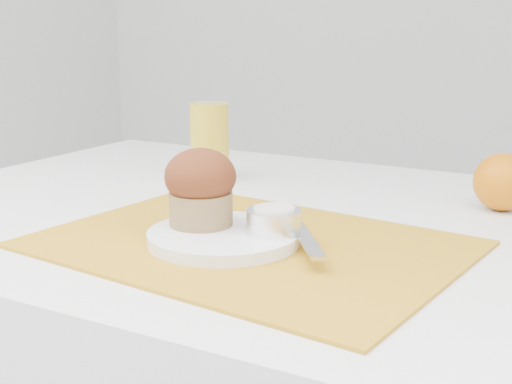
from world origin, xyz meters
The scene contains 10 objects.
placemat centered at (0.02, -0.09, 0.75)m, with size 0.49×0.36×0.00m, color #BF861A.
plate centered at (-0.01, -0.11, 0.76)m, with size 0.18×0.18×0.01m, color white.
ramekin centered at (0.05, -0.08, 0.78)m, with size 0.07×0.07×0.03m, color white.
cream centered at (0.05, -0.08, 0.80)m, with size 0.05×0.05×0.01m, color silver.
raspberry_near centered at (0.03, -0.05, 0.78)m, with size 0.02×0.02×0.02m, color #57020F.
raspberry_far centered at (0.02, -0.07, 0.78)m, with size 0.02×0.02×0.02m, color #60020E.
butter_knife centered at (0.08, -0.07, 0.77)m, with size 0.20×0.02×0.00m, color silver.
orange centered at (0.25, 0.23, 0.79)m, with size 0.08×0.08×0.08m, color #D36D07.
juice_glass centered at (-0.22, 0.19, 0.82)m, with size 0.07×0.07×0.13m, color gold.
muffin centered at (-0.04, -0.10, 0.82)m, with size 0.09×0.09×0.10m.
Camera 1 is at (0.43, -0.80, 1.02)m, focal length 50.00 mm.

